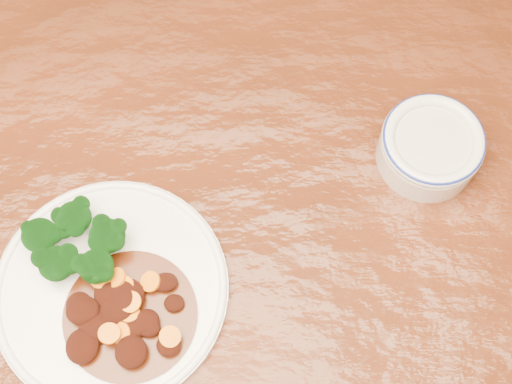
{
  "coord_description": "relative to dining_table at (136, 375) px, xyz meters",
  "views": [
    {
      "loc": [
        0.13,
        -0.13,
        1.47
      ],
      "look_at": [
        0.14,
        0.17,
        0.77
      ],
      "focal_mm": 50.0,
      "sensor_mm": 36.0,
      "label": 1
    }
  ],
  "objects": [
    {
      "name": "dining_table",
      "position": [
        0.0,
        0.0,
        0.0
      ],
      "size": [
        1.51,
        0.92,
        0.75
      ],
      "rotation": [
        0.0,
        0.0,
        -0.02
      ],
      "color": "#53220E",
      "rests_on": "ground"
    },
    {
      "name": "dinner_plate",
      "position": [
        -0.01,
        0.07,
        0.09
      ],
      "size": [
        0.24,
        0.24,
        0.02
      ],
      "rotation": [
        0.0,
        0.0,
        -0.38
      ],
      "color": "white",
      "rests_on": "dining_table"
    },
    {
      "name": "broccoli_florets",
      "position": [
        -0.05,
        0.11,
        0.12
      ],
      "size": [
        0.11,
        0.09,
        0.04
      ],
      "color": "olive",
      "rests_on": "dinner_plate"
    },
    {
      "name": "mince_stew",
      "position": [
        -0.0,
        0.04,
        0.1
      ],
      "size": [
        0.14,
        0.14,
        0.03
      ],
      "color": "#491607",
      "rests_on": "dinner_plate"
    },
    {
      "name": "dip_bowl",
      "position": [
        0.33,
        0.21,
        0.11
      ],
      "size": [
        0.11,
        0.11,
        0.05
      ],
      "rotation": [
        0.0,
        0.0,
        -0.06
      ],
      "color": "silver",
      "rests_on": "dining_table"
    }
  ]
}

